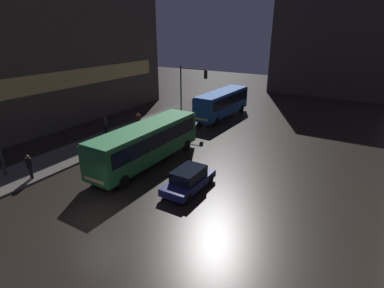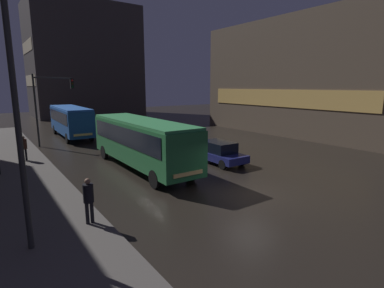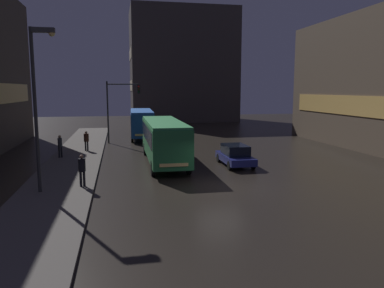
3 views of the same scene
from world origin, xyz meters
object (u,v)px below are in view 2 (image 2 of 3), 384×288
Objects in this scene: car_taxi at (218,152)px; traffic_light_main at (49,98)px; pedestrian_near at (24,146)px; street_lamp_sidewalk at (21,75)px; bus_near at (141,139)px; pedestrian_far at (88,197)px; bus_far at (71,119)px.

traffic_light_main reaches higher than car_taxi.
pedestrian_near is 0.28× the size of traffic_light_main.
car_taxi is 16.24m from traffic_light_main.
pedestrian_near is 0.21× the size of street_lamp_sidewalk.
pedestrian_near is at bearing -44.78° from bus_near.
pedestrian_far is at bearing 6.46° from pedestrian_near.
bus_far is 22.15m from pedestrian_far.
bus_far is 5.45× the size of pedestrian_far.
bus_far is at bearing -86.85° from bus_near.
car_taxi is 13.68m from pedestrian_near.
pedestrian_near is 14.07m from street_lamp_sidewalk.
pedestrian_near is at bearing -40.16° from pedestrian_far.
car_taxi is 0.51× the size of street_lamp_sidewalk.
street_lamp_sidewalk reaches higher than bus_far.
pedestrian_far is at bearing 50.76° from bus_near.
pedestrian_far is at bearing 79.71° from bus_far.
traffic_light_main is (-8.19, 13.57, 3.52)m from car_taxi.
street_lamp_sidewalk is at bearing 75.51° from bus_far.
traffic_light_main is at bearing -74.35° from bus_near.
pedestrian_far is (-4.62, -21.65, -0.74)m from bus_far.
pedestrian_near is 12.62m from pedestrian_far.
car_taxi is (5.00, -1.82, -1.20)m from bus_near.
bus_near is at bearing -74.77° from traffic_light_main.
bus_near is 1.11× the size of bus_far.
street_lamp_sidewalk is at bearing -102.07° from traffic_light_main.
bus_far is 18.00m from car_taxi.
pedestrian_far is (-5.34, -6.44, -0.75)m from bus_near.
bus_near is 2.50× the size of car_taxi.
street_lamp_sidewalk is (-4.04, -18.89, 1.37)m from traffic_light_main.
car_taxi is (5.72, -17.03, -1.18)m from bus_far.
street_lamp_sidewalk is at bearing 66.62° from pedestrian_far.
bus_near is 1.28× the size of street_lamp_sidewalk.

